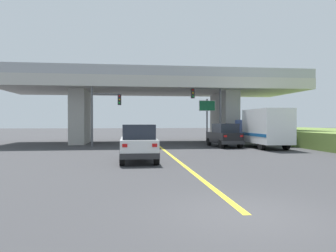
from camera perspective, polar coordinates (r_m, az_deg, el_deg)
name	(u,v)px	position (r m, az deg, el deg)	size (l,w,h in m)	color
ground	(154,143)	(33.48, -2.45, -2.98)	(160.00, 160.00, 0.00)	#353538
overpass_bridge	(154,94)	(33.54, -2.45, 5.78)	(29.98, 10.05, 7.23)	#B7B5AD
lane_divider_stripe	(174,158)	(19.16, 1.10, -5.72)	(0.20, 23.66, 0.01)	yellow
suv_lead	(138,143)	(17.49, -5.33, -3.02)	(1.96, 4.58, 2.02)	silver
suv_crossing	(224,135)	(27.84, 10.04, -1.65)	(2.15, 4.44, 2.02)	black
box_truck	(263,128)	(27.58, 16.71, -0.32)	(2.33, 7.02, 3.20)	navy
traffic_signal_nearside	(211,104)	(30.19, 7.74, 3.91)	(2.91, 0.36, 6.20)	#56595E
traffic_signal_farside	(102,109)	(28.71, -11.72, 3.05)	(2.65, 0.36, 5.27)	#56595E
highway_sign	(207,111)	(31.91, 7.03, 2.74)	(1.64, 0.17, 4.46)	#56595E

